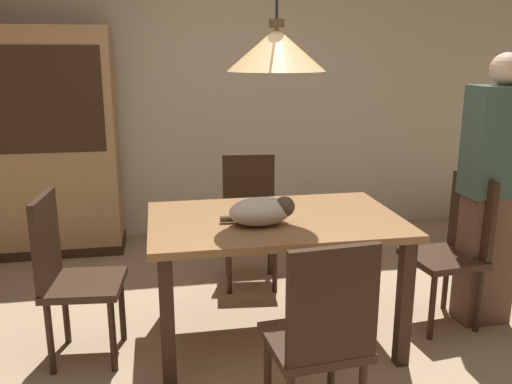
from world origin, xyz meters
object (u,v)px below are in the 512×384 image
cat_sleeping (262,211)px  pendant_lamp (276,49)px  chair_left_side (69,271)px  dining_table (275,235)px  chair_right_side (455,244)px  chair_near_front (322,334)px  chair_far_back (250,214)px  hutch_bookcase (48,148)px  person_standing (493,193)px

cat_sleeping → pendant_lamp: pendant_lamp is taller
chair_left_side → cat_sleeping: 1.09m
dining_table → pendant_lamp: pendant_lamp is taller
cat_sleeping → chair_right_side: bearing=5.9°
chair_near_front → chair_far_back: bearing=90.0°
chair_near_front → cat_sleeping: size_ratio=2.38×
pendant_lamp → hutch_bookcase: size_ratio=0.70×
person_standing → chair_right_side: bearing=176.7°
chair_left_side → person_standing: 2.48m
dining_table → chair_far_back: size_ratio=1.51×
chair_near_front → person_standing: person_standing is taller
cat_sleeping → chair_far_back: bearing=84.1°
chair_left_side → chair_right_side: bearing=0.0°
dining_table → cat_sleeping: cat_sleeping is taller
chair_left_side → cat_sleeping: bearing=-6.9°
dining_table → cat_sleeping: (-0.09, -0.12, 0.18)m
chair_left_side → hutch_bookcase: 1.85m
chair_near_front → chair_right_side: same height
chair_near_front → hutch_bookcase: 3.08m
chair_far_back → chair_left_side: bearing=-142.5°
dining_table → chair_near_front: size_ratio=1.51×
chair_far_back → chair_left_side: (-1.14, -0.87, 0.00)m
chair_right_side → hutch_bookcase: bearing=146.2°
chair_left_side → cat_sleeping: size_ratio=2.38×
chair_right_side → pendant_lamp: pendant_lamp is taller
chair_right_side → chair_far_back: bearing=142.2°
chair_far_back → chair_near_front: bearing=-90.0°
chair_far_back → chair_left_side: size_ratio=1.00×
chair_near_front → pendant_lamp: 1.45m
chair_right_side → person_standing: bearing=-3.3°
chair_near_front → chair_far_back: size_ratio=1.00×
dining_table → chair_right_side: 1.14m
dining_table → chair_right_side: chair_right_side is taller
cat_sleeping → person_standing: person_standing is taller
dining_table → chair_left_side: bearing=179.6°
chair_near_front → cat_sleeping: chair_near_front is taller
chair_near_front → chair_left_side: (-1.14, 0.89, 0.00)m
chair_near_front → hutch_bookcase: size_ratio=0.50×
chair_near_front → chair_far_back: 1.76m
cat_sleeping → hutch_bookcase: 2.37m
chair_near_front → person_standing: (1.33, 0.87, 0.32)m
hutch_bookcase → person_standing: 3.36m
pendant_lamp → chair_left_side: bearing=179.6°
chair_left_side → chair_near_front: bearing=-38.0°
chair_left_side → hutch_bookcase: bearing=102.3°
chair_near_front → person_standing: size_ratio=0.56×
person_standing → dining_table: bearing=179.8°
pendant_lamp → chair_right_side: bearing=0.4°
chair_near_front → chair_right_side: size_ratio=1.00×
chair_right_side → cat_sleeping: bearing=-174.1°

